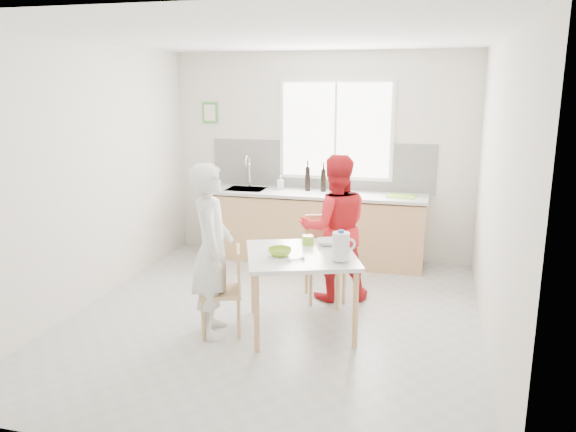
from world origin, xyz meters
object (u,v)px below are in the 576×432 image
object	(u,v)px
person_white	(212,250)
wine_bottle_a	(308,179)
chair_far	(324,253)
bowl_white	(329,242)
dining_table	(301,261)
milk_jug	(341,246)
bowl_green	(280,252)
chair_left	(227,287)
person_red	(335,228)
wine_bottle_b	(323,180)

from	to	relation	value
person_white	wine_bottle_a	distance (m)	2.53
chair_far	bowl_white	bearing A→B (deg)	-95.03
chair_far	bowl_white	xyz separation A→B (m)	(0.15, -0.55, 0.29)
dining_table	milk_jug	bearing A→B (deg)	-20.81
bowl_green	chair_left	bearing A→B (deg)	-165.67
chair_far	bowl_white	distance (m)	0.64
milk_jug	chair_far	bearing A→B (deg)	88.64
chair_far	bowl_white	world-z (taller)	chair_far
person_red	wine_bottle_a	world-z (taller)	person_red
bowl_green	wine_bottle_b	distance (m)	2.35
chair_left	chair_far	bearing A→B (deg)	128.24
person_red	person_white	bearing A→B (deg)	31.56
bowl_white	wine_bottle_b	distance (m)	1.94
dining_table	milk_jug	distance (m)	0.48
bowl_green	dining_table	bearing A→B (deg)	34.21
person_white	person_red	world-z (taller)	person_white
chair_left	chair_far	distance (m)	1.32
person_red	bowl_white	distance (m)	0.55
milk_jug	wine_bottle_a	distance (m)	2.52
dining_table	person_red	distance (m)	0.91
bowl_white	wine_bottle_a	distance (m)	2.00
person_white	wine_bottle_a	bearing A→B (deg)	-27.51
milk_jug	bowl_white	bearing A→B (deg)	92.57
person_red	wine_bottle_a	size ratio (longest dim) A/B	4.92
chair_left	wine_bottle_a	world-z (taller)	wine_bottle_a
person_white	wine_bottle_b	world-z (taller)	person_white
dining_table	person_red	xyz separation A→B (m)	(0.16, 0.89, 0.11)
person_white	person_red	distance (m)	1.49
person_red	milk_jug	xyz separation A→B (m)	(0.24, -1.04, 0.12)
bowl_white	bowl_green	bearing A→B (deg)	-128.86
dining_table	person_white	xyz separation A→B (m)	(-0.77, -0.28, 0.13)
chair_left	wine_bottle_b	distance (m)	2.56
chair_far	person_red	distance (m)	0.31
chair_left	person_white	size ratio (longest dim) A/B	0.51
milk_jug	wine_bottle_b	xyz separation A→B (m)	(-0.64, 2.37, 0.17)
dining_table	person_white	distance (m)	0.83
wine_bottle_b	chair_far	bearing A→B (deg)	-78.00
person_white	bowl_green	distance (m)	0.62
person_red	chair_far	bearing A→B (deg)	-19.20
chair_left	bowl_white	size ratio (longest dim) A/B	3.84
chair_left	wine_bottle_a	bearing A→B (deg)	155.13
chair_left	wine_bottle_a	xyz separation A→B (m)	(0.20, 2.45, 0.63)
dining_table	chair_far	bearing A→B (deg)	87.01
person_red	wine_bottle_b	world-z (taller)	person_red
person_red	milk_jug	distance (m)	1.08
bowl_green	milk_jug	size ratio (longest dim) A/B	0.81
dining_table	chair_left	distance (m)	0.72
dining_table	bowl_green	world-z (taller)	bowl_green
chair_left	person_red	bearing A→B (deg)	124.34
chair_far	bowl_green	size ratio (longest dim) A/B	4.15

